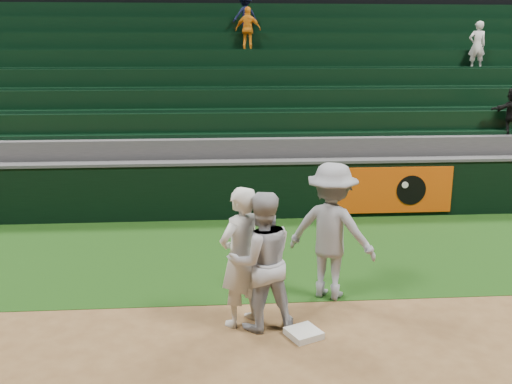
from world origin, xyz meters
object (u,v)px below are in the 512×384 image
(first_base, at_px, (304,333))
(first_baseman, at_px, (241,257))
(baserunner, at_px, (261,261))
(base_coach, at_px, (331,231))

(first_base, height_order, first_baseman, first_baseman)
(baserunner, bearing_deg, first_baseman, -36.22)
(first_baseman, xyz_separation_m, base_coach, (1.34, 0.75, 0.07))
(baserunner, height_order, base_coach, base_coach)
(first_base, bearing_deg, first_baseman, 150.90)
(first_baseman, bearing_deg, base_coach, 168.31)
(baserunner, relative_size, base_coach, 0.92)
(first_baseman, relative_size, base_coach, 0.94)
(first_baseman, distance_m, baserunner, 0.29)
(first_base, bearing_deg, baserunner, 149.36)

